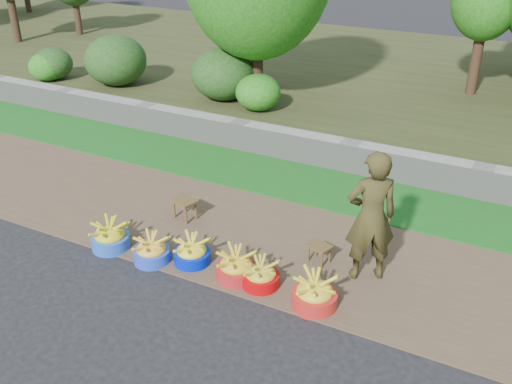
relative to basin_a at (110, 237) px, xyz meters
The scene contains 14 objects.
ground_plane 2.12m from the basin_a, ahead, with size 120.00×120.00×0.00m, color black.
dirt_shoulder 2.39m from the basin_a, 27.57° to the left, with size 80.00×2.50×0.02m, color brown.
grass_verge 3.75m from the basin_a, 55.78° to the left, with size 80.00×1.50×0.04m, color #195D1B.
retaining_wall 4.48m from the basin_a, 61.90° to the left, with size 80.00×0.35×0.55m, color gray.
earth_bank 9.10m from the basin_a, 76.59° to the left, with size 80.00×10.00×0.50m, color #34391C.
basin_a is the anchor object (origin of this frame).
basin_b 0.71m from the basin_a, ahead, with size 0.49×0.49×0.37m.
basin_c 1.23m from the basin_a, ahead, with size 0.50×0.50×0.37m.
basin_d 1.91m from the basin_a, ahead, with size 0.53×0.53×0.39m.
basin_e 2.27m from the basin_a, ahead, with size 0.48×0.48×0.36m.
basin_f 3.01m from the basin_a, ahead, with size 0.55×0.55×0.41m.
stool_left 1.24m from the basin_a, 67.15° to the left, with size 0.43×0.37×0.32m.
stool_right 2.89m from the basin_a, 19.81° to the left, with size 0.36×0.32×0.27m.
vendor_woman 3.57m from the basin_a, 16.05° to the left, with size 0.64×0.42×1.74m, color black.
Camera 1 is at (2.79, -4.89, 4.36)m, focal length 40.00 mm.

